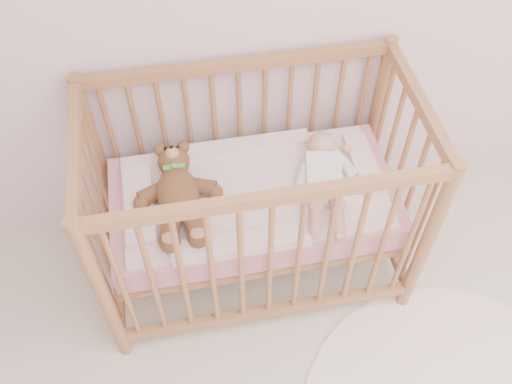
{
  "coord_description": "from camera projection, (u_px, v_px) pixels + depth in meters",
  "views": [
    {
      "loc": [
        -0.67,
        0.12,
        2.45
      ],
      "look_at": [
        -0.4,
        1.55,
        0.62
      ],
      "focal_mm": 40.0,
      "sensor_mm": 36.0,
      "label": 1
    }
  ],
  "objects": [
    {
      "name": "teddy_bear",
      "position": [
        178.0,
        194.0,
        2.3
      ],
      "size": [
        0.38,
        0.54,
        0.15
      ],
      "primitive_type": null,
      "rotation": [
        0.0,
        0.0,
        0.0
      ],
      "color": "brown",
      "rests_on": "blanket"
    },
    {
      "name": "blanket",
      "position": [
        254.0,
        192.0,
        2.42
      ],
      "size": [
        1.1,
        0.58,
        0.06
      ],
      "primitive_type": null,
      "color": "#ECA2AC",
      "rests_on": "mattress"
    },
    {
      "name": "baby",
      "position": [
        324.0,
        174.0,
        2.38
      ],
      "size": [
        0.38,
        0.61,
        0.14
      ],
      "primitive_type": null,
      "rotation": [
        0.0,
        0.0,
        -0.2
      ],
      "color": "white",
      "rests_on": "blanket"
    },
    {
      "name": "mattress",
      "position": [
        254.0,
        202.0,
        2.48
      ],
      "size": [
        1.22,
        0.62,
        0.13
      ],
      "primitive_type": "cube",
      "color": "pink",
      "rests_on": "crib"
    },
    {
      "name": "crib",
      "position": [
        254.0,
        200.0,
        2.47
      ],
      "size": [
        1.36,
        0.76,
        1.0
      ],
      "primitive_type": null,
      "color": "#A77547",
      "rests_on": "floor"
    }
  ]
}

